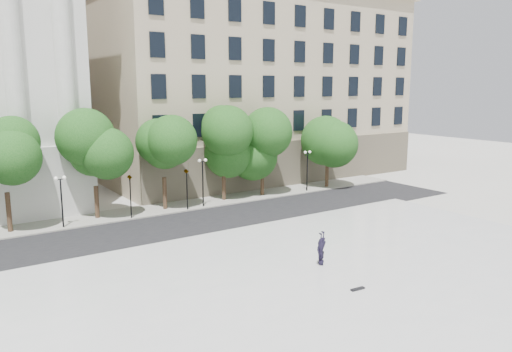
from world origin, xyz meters
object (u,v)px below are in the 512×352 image
(traffic_light_east, at_px, (187,169))
(skateboard, at_px, (358,289))
(person_lying, at_px, (321,260))
(traffic_light_west, at_px, (130,175))

(traffic_light_east, relative_size, skateboard, 5.08)
(traffic_light_east, bearing_deg, person_lying, -90.27)
(person_lying, xyz_separation_m, skateboard, (-0.84, -3.81, -0.23))
(traffic_light_east, distance_m, person_lying, 17.84)
(person_lying, relative_size, skateboard, 2.39)
(traffic_light_east, distance_m, skateboard, 21.65)
(traffic_light_west, relative_size, skateboard, 5.08)
(traffic_light_west, bearing_deg, skateboard, -79.00)
(traffic_light_west, height_order, skateboard, traffic_light_west)
(traffic_light_west, height_order, traffic_light_east, traffic_light_west)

